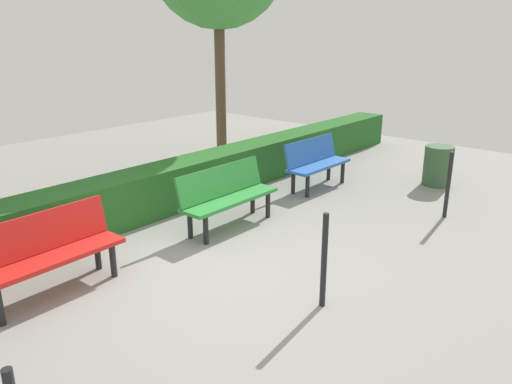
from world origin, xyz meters
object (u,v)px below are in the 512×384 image
at_px(bench_green, 227,194).
at_px(bench_red, 46,250).
at_px(bench_blue, 316,161).
at_px(trash_bin, 438,166).

xyz_separation_m(bench_green, bench_red, (2.59, -0.13, -0.00)).
height_order(bench_blue, trash_bin, bench_blue).
bearing_deg(bench_green, bench_red, -3.06).
distance_m(bench_blue, trash_bin, 2.21).
xyz_separation_m(bench_blue, trash_bin, (-1.54, 1.58, -0.12)).
relative_size(bench_green, trash_bin, 2.23).
bearing_deg(bench_red, bench_green, 175.79).
bearing_deg(trash_bin, bench_blue, -45.70).
bearing_deg(bench_red, bench_blue, 178.13).
distance_m(bench_green, trash_bin, 4.17).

